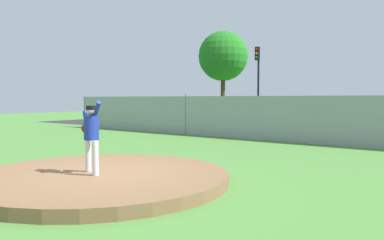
{
  "coord_description": "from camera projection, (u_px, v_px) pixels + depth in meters",
  "views": [
    {
      "loc": [
        6.71,
        -5.34,
        1.86
      ],
      "look_at": [
        0.11,
        3.12,
        1.26
      ],
      "focal_mm": 35.75,
      "sensor_mm": 36.0,
      "label": 1
    }
  ],
  "objects": [
    {
      "name": "ground_plane",
      "position": [
        241.0,
        153.0,
        13.15
      ],
      "size": [
        80.0,
        80.0,
        0.0
      ],
      "primitive_type": "plane",
      "color": "#4C8438"
    },
    {
      "name": "asphalt_strip",
      "position": [
        325.0,
        134.0,
        19.84
      ],
      "size": [
        44.0,
        7.0,
        0.01
      ],
      "primitive_type": "cube",
      "color": "#2B2B2D",
      "rests_on": "ground_plane"
    },
    {
      "name": "pitchers_mound",
      "position": [
        101.0,
        178.0,
        8.42
      ],
      "size": [
        5.62,
        5.62,
        0.24
      ],
      "primitive_type": "cylinder",
      "color": "brown",
      "rests_on": "ground_plane"
    },
    {
      "name": "pitcher_youth",
      "position": [
        91.0,
        132.0,
        8.25
      ],
      "size": [
        0.8,
        0.32,
        1.58
      ],
      "color": "silver",
      "rests_on": "pitchers_mound"
    },
    {
      "name": "baseball",
      "position": [
        62.0,
        171.0,
        8.39
      ],
      "size": [
        0.07,
        0.07,
        0.07
      ],
      "primitive_type": "sphere",
      "color": "white",
      "rests_on": "pitchers_mound"
    },
    {
      "name": "chainlink_fence",
      "position": [
        289.0,
        119.0,
        16.24
      ],
      "size": [
        28.41,
        0.07,
        2.08
      ],
      "color": "gray",
      "rests_on": "ground_plane"
    },
    {
      "name": "parked_car_charcoal",
      "position": [
        301.0,
        119.0,
        20.85
      ],
      "size": [
        1.93,
        4.26,
        1.59
      ],
      "color": "#232328",
      "rests_on": "ground_plane"
    },
    {
      "name": "parked_car_slate",
      "position": [
        205.0,
        115.0,
        24.59
      ],
      "size": [
        1.86,
        4.5,
        1.65
      ],
      "color": "slate",
      "rests_on": "ground_plane"
    },
    {
      "name": "parked_car_teal",
      "position": [
        170.0,
        114.0,
        26.58
      ],
      "size": [
        2.09,
        4.46,
        1.57
      ],
      "color": "#146066",
      "rests_on": "ground_plane"
    },
    {
      "name": "traffic_cone_orange",
      "position": [
        234.0,
        127.0,
        21.61
      ],
      "size": [
        0.4,
        0.4,
        0.55
      ],
      "color": "orange",
      "rests_on": "asphalt_strip"
    },
    {
      "name": "traffic_light_near",
      "position": [
        258.0,
        73.0,
        26.23
      ],
      "size": [
        0.28,
        0.46,
        5.38
      ],
      "color": "black",
      "rests_on": "ground_plane"
    },
    {
      "name": "tree_bushy_near",
      "position": [
        223.0,
        56.0,
        32.16
      ],
      "size": [
        4.17,
        4.17,
        7.52
      ],
      "color": "#4C331E",
      "rests_on": "ground_plane"
    }
  ]
}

